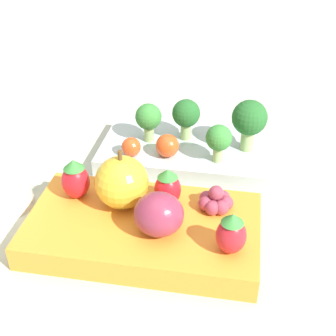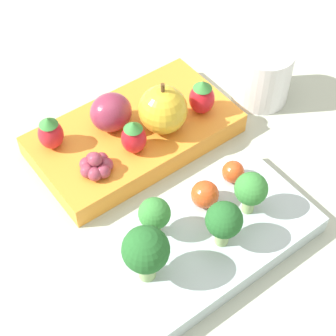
% 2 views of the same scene
% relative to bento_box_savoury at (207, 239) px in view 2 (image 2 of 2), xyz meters
% --- Properties ---
extents(ground_plane, '(4.00, 4.00, 0.00)m').
position_rel_bento_box_savoury_xyz_m(ground_plane, '(-0.01, -0.07, -0.01)').
color(ground_plane, '#ADB7A3').
extents(bento_box_savoury, '(0.21, 0.12, 0.02)m').
position_rel_bento_box_savoury_xyz_m(bento_box_savoury, '(0.00, 0.00, 0.00)').
color(bento_box_savoury, silver).
rests_on(bento_box_savoury, ground_plane).
extents(bento_box_fruit, '(0.22, 0.12, 0.03)m').
position_rel_bento_box_savoury_xyz_m(bento_box_fruit, '(-0.02, -0.15, 0.00)').
color(bento_box_fruit, orange).
rests_on(bento_box_fruit, ground_plane).
extents(broccoli_floret_0, '(0.03, 0.03, 0.05)m').
position_rel_bento_box_savoury_xyz_m(broccoli_floret_0, '(-0.05, 0.00, 0.04)').
color(broccoli_floret_0, '#93B770').
rests_on(broccoli_floret_0, bento_box_savoury).
extents(broccoli_floret_1, '(0.04, 0.04, 0.06)m').
position_rel_bento_box_savoury_xyz_m(broccoli_floret_1, '(0.07, 0.00, 0.05)').
color(broccoli_floret_1, '#93B770').
rests_on(broccoli_floret_1, bento_box_savoury).
extents(broccoli_floret_2, '(0.03, 0.03, 0.05)m').
position_rel_bento_box_savoury_xyz_m(broccoli_floret_2, '(-0.00, 0.01, 0.04)').
color(broccoli_floret_2, '#93B770').
rests_on(broccoli_floret_2, bento_box_savoury).
extents(broccoli_floret_3, '(0.03, 0.03, 0.05)m').
position_rel_bento_box_savoury_xyz_m(broccoli_floret_3, '(0.04, -0.03, 0.04)').
color(broccoli_floret_3, '#93B770').
rests_on(broccoli_floret_3, bento_box_savoury).
extents(cherry_tomato_0, '(0.02, 0.02, 0.02)m').
position_rel_bento_box_savoury_xyz_m(cherry_tomato_0, '(-0.06, -0.04, 0.02)').
color(cherry_tomato_0, '#DB4C1E').
rests_on(cherry_tomato_0, bento_box_savoury).
extents(cherry_tomato_1, '(0.03, 0.03, 0.03)m').
position_rel_bento_box_savoury_xyz_m(cherry_tomato_1, '(-0.02, -0.03, 0.02)').
color(cherry_tomato_1, '#DB4C1E').
rests_on(cherry_tomato_1, bento_box_savoury).
extents(apple, '(0.05, 0.05, 0.06)m').
position_rel_bento_box_savoury_xyz_m(apple, '(-0.05, -0.13, 0.04)').
color(apple, gold).
rests_on(apple, bento_box_fruit).
extents(strawberry_0, '(0.03, 0.03, 0.04)m').
position_rel_bento_box_savoury_xyz_m(strawberry_0, '(-0.10, -0.13, 0.04)').
color(strawberry_0, red).
rests_on(strawberry_0, bento_box_fruit).
extents(strawberry_1, '(0.03, 0.03, 0.04)m').
position_rel_bento_box_savoury_xyz_m(strawberry_1, '(0.06, -0.18, 0.03)').
color(strawberry_1, red).
rests_on(strawberry_1, bento_box_fruit).
extents(strawberry_2, '(0.03, 0.03, 0.04)m').
position_rel_bento_box_savoury_xyz_m(strawberry_2, '(-0.00, -0.12, 0.03)').
color(strawberry_2, red).
rests_on(strawberry_2, bento_box_fruit).
extents(plum, '(0.05, 0.04, 0.04)m').
position_rel_bento_box_savoury_xyz_m(plum, '(-0.00, -0.17, 0.04)').
color(plum, '#892D47').
rests_on(plum, bento_box_fruit).
extents(grape_cluster, '(0.03, 0.03, 0.03)m').
position_rel_bento_box_savoury_xyz_m(grape_cluster, '(0.04, -0.12, 0.02)').
color(grape_cluster, '#93384C').
rests_on(grape_cluster, bento_box_fruit).
extents(drinking_cup, '(0.07, 0.07, 0.07)m').
position_rel_bento_box_savoury_xyz_m(drinking_cup, '(-0.18, -0.12, 0.02)').
color(drinking_cup, white).
rests_on(drinking_cup, ground_plane).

